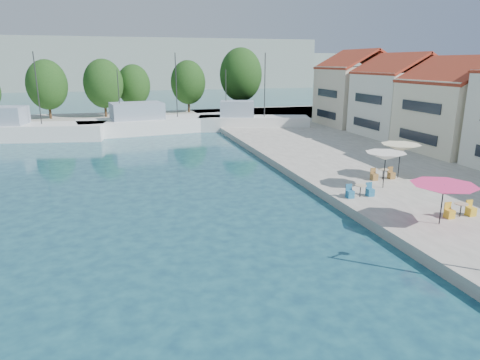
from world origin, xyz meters
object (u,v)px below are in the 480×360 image
object	(u,v)px
trawler_04	(251,122)
umbrella_cream	(401,148)
trawler_02	(23,131)
umbrella_pink	(444,189)
trawler_03	(158,123)
umbrella_white	(386,156)

from	to	relation	value
trawler_04	umbrella_cream	bearing A→B (deg)	-68.92
trawler_02	umbrella_pink	bearing A→B (deg)	-44.55
trawler_04	umbrella_pink	world-z (taller)	trawler_04
trawler_03	umbrella_cream	distance (m)	33.12
umbrella_white	umbrella_cream	size ratio (longest dim) A/B	0.95
trawler_03	trawler_04	xyz separation A→B (m)	(11.80, -1.95, 0.00)
trawler_03	umbrella_white	xyz separation A→B (m)	(11.68, -31.83, 1.68)
umbrella_white	trawler_02	bearing A→B (deg)	132.02
umbrella_pink	umbrella_cream	size ratio (longest dim) A/B	1.19
umbrella_pink	umbrella_cream	distance (m)	9.27
umbrella_pink	umbrella_cream	world-z (taller)	umbrella_cream
trawler_03	umbrella_pink	world-z (taller)	trawler_03
trawler_03	umbrella_white	bearing A→B (deg)	-78.05
trawler_02	umbrella_cream	xyz separation A→B (m)	(29.75, -28.19, 1.74)
trawler_03	umbrella_pink	distance (m)	39.84
umbrella_cream	trawler_03	bearing A→B (deg)	115.51
trawler_03	trawler_04	size ratio (longest dim) A/B	1.44
trawler_02	umbrella_white	distance (m)	40.65
trawler_03	umbrella_pink	bearing A→B (deg)	-82.72
umbrella_pink	umbrella_cream	xyz separation A→B (m)	(3.63, 8.52, 0.34)
trawler_03	trawler_02	bearing A→B (deg)	177.90
trawler_04	umbrella_pink	size ratio (longest dim) A/B	4.46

